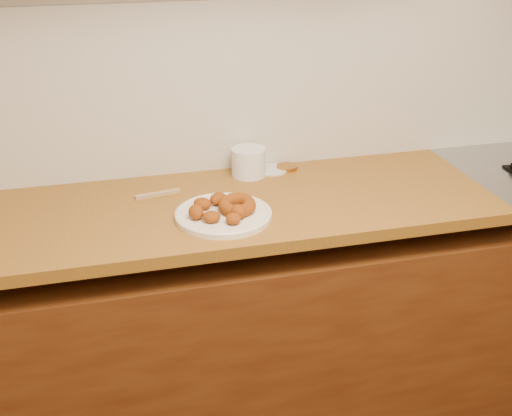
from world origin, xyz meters
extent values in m
cube|color=#C1B497|center=(0.00, 2.00, 1.35)|extent=(4.00, 0.02, 2.70)
cube|color=#592F10|center=(0.00, 1.69, 0.39)|extent=(3.60, 0.60, 0.77)
cube|color=#8F5D1E|center=(-0.65, 1.69, 0.88)|extent=(2.30, 0.62, 0.04)
cube|color=beige|center=(0.00, 1.99, 1.20)|extent=(3.60, 0.02, 0.60)
cylinder|color=white|center=(-0.42, 1.58, 0.91)|extent=(0.30, 0.30, 0.02)
torus|color=#7A3509|center=(-0.38, 1.58, 0.94)|extent=(0.13, 0.13, 0.05)
ellipsoid|color=#7A3509|center=(-0.48, 1.62, 0.93)|extent=(0.08, 0.08, 0.04)
ellipsoid|color=#7A3509|center=(-0.51, 1.56, 0.94)|extent=(0.05, 0.06, 0.04)
ellipsoid|color=#7A3509|center=(-0.47, 1.53, 0.93)|extent=(0.07, 0.07, 0.03)
ellipsoid|color=#7A3509|center=(-0.41, 1.50, 0.93)|extent=(0.05, 0.06, 0.03)
ellipsoid|color=#7A3509|center=(-0.42, 1.65, 0.94)|extent=(0.08, 0.08, 0.04)
ellipsoid|color=#7A3509|center=(-0.38, 1.53, 0.94)|extent=(0.06, 0.06, 0.05)
cylinder|color=silver|center=(-0.26, 1.90, 0.95)|extent=(0.12, 0.12, 0.10)
cylinder|color=silver|center=(-0.17, 1.92, 0.90)|extent=(0.13, 0.13, 0.01)
cylinder|color=#A7702B|center=(-0.11, 1.92, 0.91)|extent=(0.10, 0.10, 0.01)
cube|color=tan|center=(-0.60, 1.80, 0.91)|extent=(0.15, 0.04, 0.01)
camera|label=1|loc=(-0.77, -0.18, 1.79)|focal=45.00mm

